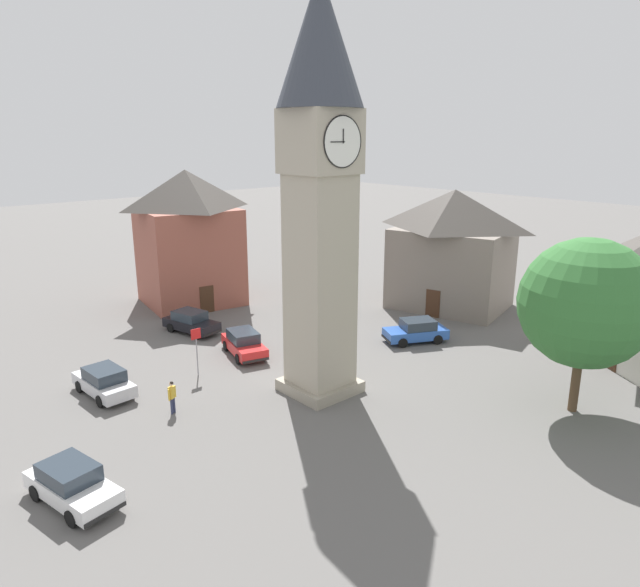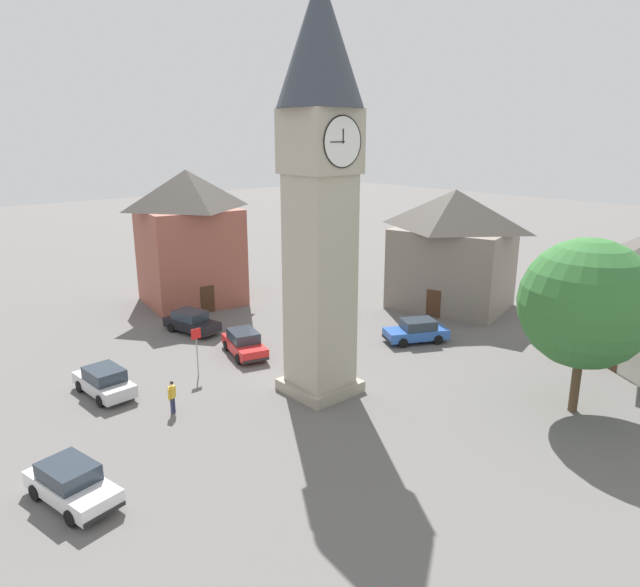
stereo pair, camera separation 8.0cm
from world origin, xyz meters
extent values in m
plane|color=#605E5B|center=(0.00, 0.00, 0.00)|extent=(200.00, 200.00, 0.00)
cube|color=gray|center=(0.00, 0.00, 0.30)|extent=(3.44, 3.44, 0.60)
cube|color=#ADA38E|center=(0.00, 0.00, 6.02)|extent=(2.75, 2.75, 10.84)
cube|color=#ADA38E|center=(0.00, 0.00, 12.95)|extent=(3.08, 3.08, 3.03)
cone|color=#383D47|center=(0.00, 0.00, 17.45)|extent=(4.16, 4.16, 5.96)
cylinder|color=white|center=(0.00, 1.57, 12.95)|extent=(2.31, 0.04, 2.31)
torus|color=black|center=(0.00, 1.58, 12.95)|extent=(2.37, 0.06, 2.37)
cube|color=black|center=(0.00, 1.61, 13.21)|extent=(0.05, 0.02, 0.65)
cube|color=black|center=(0.35, 1.61, 12.95)|extent=(0.88, 0.02, 0.04)
cylinder|color=white|center=(0.00, -1.57, 12.95)|extent=(2.31, 0.04, 2.31)
torus|color=black|center=(0.00, -1.58, 12.95)|extent=(2.37, 0.06, 2.37)
cube|color=silver|center=(8.87, -7.15, 0.59)|extent=(1.96, 4.20, 0.64)
cube|color=#28333D|center=(8.86, -7.00, 1.21)|extent=(1.69, 2.20, 0.64)
cylinder|color=black|center=(9.74, -8.33, 0.32)|extent=(0.26, 0.65, 0.64)
cylinder|color=black|center=(8.15, -8.43, 0.32)|extent=(0.26, 0.65, 0.64)
cylinder|color=black|center=(9.58, -5.87, 0.32)|extent=(0.26, 0.65, 0.64)
cylinder|color=black|center=(7.99, -5.98, 0.32)|extent=(0.26, 0.65, 0.64)
cube|color=black|center=(9.00, -9.17, 0.37)|extent=(1.67, 0.23, 0.16)
cube|color=#2D5BB7|center=(-9.70, -1.42, 0.59)|extent=(4.42, 3.38, 0.64)
cube|color=#28333D|center=(-9.83, -1.35, 1.21)|extent=(2.58, 2.35, 0.64)
cylinder|color=black|center=(-8.24, -1.27, 0.32)|extent=(0.67, 0.49, 0.64)
cylinder|color=black|center=(-8.97, -2.70, 0.32)|extent=(0.67, 0.49, 0.64)
cylinder|color=black|center=(-10.43, -0.15, 0.32)|extent=(0.67, 0.49, 0.64)
cylinder|color=black|center=(-11.16, -1.57, 0.32)|extent=(0.67, 0.49, 0.64)
cube|color=black|center=(-7.90, -2.34, 0.37)|extent=(0.87, 1.54, 0.16)
cube|color=white|center=(13.32, 1.15, 0.59)|extent=(2.49, 4.36, 0.64)
cube|color=#28333D|center=(13.35, 1.01, 1.21)|extent=(1.95, 2.37, 0.64)
cylinder|color=black|center=(12.29, 2.20, 0.32)|extent=(0.34, 0.67, 0.64)
cylinder|color=black|center=(13.85, 2.52, 0.32)|extent=(0.34, 0.67, 0.64)
cylinder|color=black|center=(12.78, -0.21, 0.32)|extent=(0.34, 0.67, 0.64)
cylinder|color=black|center=(14.35, 0.11, 0.32)|extent=(0.34, 0.67, 0.64)
cube|color=black|center=(12.91, 3.13, 0.37)|extent=(1.66, 0.45, 0.16)
cube|color=black|center=(0.47, -12.89, 0.59)|extent=(2.59, 4.38, 0.64)
cube|color=#28333D|center=(0.51, -13.03, 1.21)|extent=(2.00, 2.40, 0.64)
cylinder|color=black|center=(-0.59, -11.87, 0.32)|extent=(0.36, 0.67, 0.64)
cylinder|color=black|center=(0.97, -11.51, 0.32)|extent=(0.36, 0.67, 0.64)
cylinder|color=black|center=(-0.02, -14.27, 0.32)|extent=(0.36, 0.67, 0.64)
cylinder|color=black|center=(1.53, -13.90, 0.32)|extent=(0.36, 0.67, 0.64)
cube|color=black|center=(0.01, -10.92, 0.37)|extent=(1.65, 0.50, 0.16)
cube|color=red|center=(0.12, -6.97, 0.59)|extent=(2.71, 4.40, 0.64)
cube|color=#28333D|center=(0.08, -7.12, 1.21)|extent=(2.05, 2.43, 0.64)
cylinder|color=black|center=(-0.33, -5.58, 0.32)|extent=(0.38, 0.68, 0.64)
cylinder|color=black|center=(1.21, -5.99, 0.32)|extent=(0.38, 0.68, 0.64)
cylinder|color=black|center=(-0.97, -7.95, 0.32)|extent=(0.38, 0.68, 0.64)
cylinder|color=black|center=(0.57, -8.37, 0.32)|extent=(0.38, 0.68, 0.64)
cube|color=black|center=(0.65, -5.02, 0.37)|extent=(1.64, 0.55, 0.16)
cylinder|color=#2D3351|center=(7.22, -2.83, 0.41)|extent=(0.13, 0.13, 0.82)
cylinder|color=#2D3351|center=(7.06, -2.92, 0.41)|extent=(0.13, 0.13, 0.82)
cube|color=gold|center=(7.14, -2.87, 1.12)|extent=(0.42, 0.36, 0.60)
cylinder|color=gold|center=(7.35, -2.77, 1.07)|extent=(0.09, 0.09, 0.60)
cylinder|color=gold|center=(6.93, -2.98, 1.07)|extent=(0.09, 0.09, 0.60)
sphere|color=beige|center=(7.14, -2.87, 1.57)|extent=(0.22, 0.22, 0.22)
sphere|color=black|center=(7.14, -2.87, 1.59)|extent=(0.20, 0.20, 0.20)
cylinder|color=brown|center=(-7.91, 10.06, 1.69)|extent=(0.44, 0.44, 3.38)
sphere|color=#337033|center=(-7.91, 10.06, 5.57)|extent=(6.26, 6.26, 6.26)
cube|color=#995142|center=(-3.32, -19.51, 3.83)|extent=(8.08, 7.74, 7.66)
pyramid|color=#47423D|center=(-3.32, -19.51, 9.16)|extent=(8.48, 8.12, 2.99)
cube|color=#422819|center=(-2.76, -16.21, 1.05)|extent=(1.10, 0.26, 2.10)
cube|color=slate|center=(-18.04, -4.86, 3.13)|extent=(8.57, 9.80, 6.27)
pyramid|color=#47423D|center=(-18.04, -4.86, 7.76)|extent=(9.00, 10.29, 2.98)
cube|color=#422819|center=(-14.82, -3.99, 1.05)|extent=(0.36, 1.08, 2.10)
cube|color=#422819|center=(-14.63, 9.09, 1.05)|extent=(0.65, 0.98, 2.10)
cylinder|color=gray|center=(3.88, -6.12, 1.10)|extent=(0.07, 0.07, 2.20)
cube|color=red|center=(3.88, -6.12, 2.50)|extent=(0.60, 0.04, 0.60)
camera|label=1|loc=(18.74, 21.17, 13.31)|focal=32.19mm
camera|label=2|loc=(18.68, 21.22, 13.31)|focal=32.19mm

